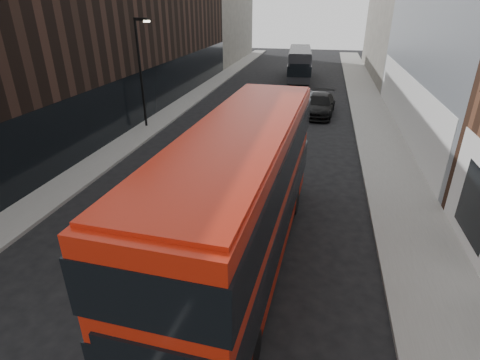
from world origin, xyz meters
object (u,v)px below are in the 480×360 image
Objects in this scene: grey_bus at (299,63)px; car_b at (316,101)px; red_bus at (242,192)px; car_a at (269,149)px; street_lamp at (141,66)px; car_c at (319,105)px.

grey_bus is 2.75× the size of car_b.
car_a is at bearing 95.47° from red_bus.
car_a is at bearing -94.95° from car_b.
street_lamp is at bearing -117.36° from grey_bus.
car_c is at bearing -75.95° from car_b.
car_a reaches higher than car_b.
red_bus is 1.16× the size of grey_bus.
car_b is (2.14, 12.41, -0.16)m from car_a.
red_bus is at bearing -89.69° from car_b.
street_lamp is 1.30× the size of car_c.
car_c is at bearing 27.15° from street_lamp.
car_b is at bearing 35.11° from street_lamp.
grey_bus is (-0.66, 34.30, -0.92)m from red_bus.
grey_bus is 13.10m from car_b.
red_bus reaches higher than car_a.
car_a is 1.21× the size of car_b.
red_bus is at bearing -86.71° from car_a.
red_bus is 21.63m from car_b.
grey_bus is at bearing 104.93° from car_c.
car_c is (2.47, 10.41, -0.00)m from car_a.
grey_bus reaches higher than car_c.
street_lamp is 0.57× the size of red_bus.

